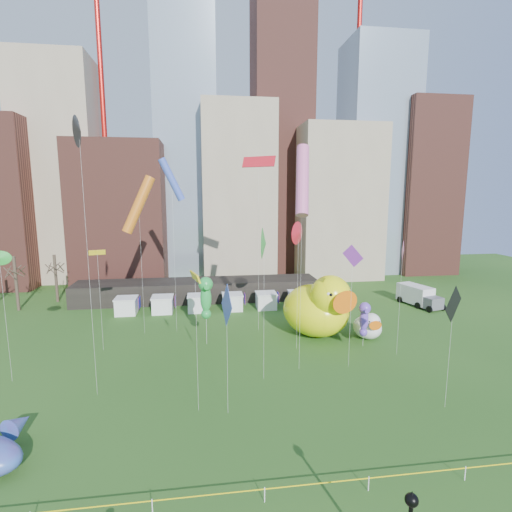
{
  "coord_description": "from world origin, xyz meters",
  "views": [
    {
      "loc": [
        -3.02,
        -18.49,
        16.72
      ],
      "look_at": [
        1.0,
        10.71,
        12.0
      ],
      "focal_mm": 27.0,
      "sensor_mm": 36.0,
      "label": 1
    }
  ],
  "objects": [
    {
      "name": "kite_12",
      "position": [
        -3.69,
        9.73,
        10.61
      ],
      "size": [
        0.89,
        2.12,
        11.03
      ],
      "color": "silver",
      "rests_on": "ground"
    },
    {
      "name": "small_duck",
      "position": [
        15.84,
        22.3,
        1.55
      ],
      "size": [
        3.38,
        4.45,
        3.38
      ],
      "rotation": [
        0.0,
        0.0,
        -0.05
      ],
      "color": "white",
      "rests_on": "ground"
    },
    {
      "name": "kite_3",
      "position": [
        2.19,
        14.16,
        12.53
      ],
      "size": [
        0.89,
        2.7,
        13.89
      ],
      "color": "silver",
      "rests_on": "ground"
    },
    {
      "name": "kite_2",
      "position": [
        15.75,
        7.5,
        8.39
      ],
      "size": [
        2.37,
        1.58,
        9.88
      ],
      "color": "silver",
      "rests_on": "ground"
    },
    {
      "name": "kite_5",
      "position": [
        -6.52,
        27.89,
        18.42
      ],
      "size": [
        3.05,
        1.22,
        20.96
      ],
      "color": "silver",
      "rests_on": "ground"
    },
    {
      "name": "ground",
      "position": [
        0.0,
        0.0,
        0.0
      ],
      "size": [
        160.0,
        160.0,
        0.0
      ],
      "primitive_type": "plane",
      "color": "#245019",
      "rests_on": "ground"
    },
    {
      "name": "kite_0",
      "position": [
        3.55,
        26.94,
        20.41
      ],
      "size": [
        3.72,
        2.81,
        21.12
      ],
      "color": "silver",
      "rests_on": "ground"
    },
    {
      "name": "bare_trees",
      "position": [
        -30.17,
        40.54,
        4.01
      ],
      "size": [
        8.44,
        6.44,
        8.5
      ],
      "color": "#382B21",
      "rests_on": "ground"
    },
    {
      "name": "crane_left",
      "position": [
        -21.11,
        64.0,
        46.9
      ],
      "size": [
        23.0,
        1.0,
        76.0
      ],
      "color": "red",
      "rests_on": "ground"
    },
    {
      "name": "kite_4",
      "position": [
        -14.04,
        23.05,
        10.59
      ],
      "size": [
        1.63,
        0.76,
        11.0
      ],
      "color": "silver",
      "rests_on": "ground"
    },
    {
      "name": "kite_6",
      "position": [
        -10.35,
        27.69,
        15.56
      ],
      "size": [
        4.15,
        2.17,
        18.96
      ],
      "color": "silver",
      "rests_on": "ground"
    },
    {
      "name": "kite_9",
      "position": [
        16.99,
        17.65,
        10.83
      ],
      "size": [
        0.86,
        1.89,
        12.1
      ],
      "color": "silver",
      "rests_on": "ground"
    },
    {
      "name": "seahorse_green",
      "position": [
        -2.89,
        23.21,
        5.8
      ],
      "size": [
        1.7,
        2.09,
        7.77
      ],
      "rotation": [
        0.0,
        0.0,
        0.07
      ],
      "color": "silver",
      "rests_on": "ground"
    },
    {
      "name": "box_truck",
      "position": [
        29.16,
        34.36,
        1.53
      ],
      "size": [
        4.33,
        7.42,
        2.97
      ],
      "rotation": [
        0.0,
        0.0,
        0.27
      ],
      "color": "silver",
      "rests_on": "ground"
    },
    {
      "name": "kite_13",
      "position": [
        -1.42,
        9.03,
        8.57
      ],
      "size": [
        0.6,
        3.31,
        10.3
      ],
      "color": "silver",
      "rests_on": "ground"
    },
    {
      "name": "kite_7",
      "position": [
        10.87,
        15.6,
        10.8
      ],
      "size": [
        1.51,
        1.54,
        12.09
      ],
      "color": "silver",
      "rests_on": "ground"
    },
    {
      "name": "kite_10",
      "position": [
        -12.2,
        13.32,
        21.4
      ],
      "size": [
        0.59,
        2.39,
        22.62
      ],
      "color": "silver",
      "rests_on": "ground"
    },
    {
      "name": "pavilion",
      "position": [
        -4.0,
        42.0,
        1.6
      ],
      "size": [
        38.0,
        6.0,
        3.2
      ],
      "primitive_type": "cube",
      "color": "black",
      "rests_on": "ground"
    },
    {
      "name": "crane_right",
      "position": [
        30.89,
        64.0,
        46.9
      ],
      "size": [
        23.0,
        1.0,
        76.0
      ],
      "color": "red",
      "rests_on": "ground"
    },
    {
      "name": "seahorse_purple",
      "position": [
        14.39,
        20.24,
        3.45
      ],
      "size": [
        1.5,
        1.78,
        5.06
      ],
      "rotation": [
        0.0,
        0.0,
        -0.17
      ],
      "color": "silver",
      "rests_on": "ground"
    },
    {
      "name": "caution_tape",
      "position": [
        0.0,
        0.0,
        0.68
      ],
      "size": [
        50.0,
        0.06,
        0.9
      ],
      "color": "white",
      "rests_on": "ground"
    },
    {
      "name": "kite_8",
      "position": [
        6.85,
        20.59,
        12.72
      ],
      "size": [
        1.52,
        2.2,
        13.94
      ],
      "color": "silver",
      "rests_on": "ground"
    },
    {
      "name": "skyline",
      "position": [
        2.25,
        61.06,
        21.44
      ],
      "size": [
        101.0,
        23.0,
        68.0
      ],
      "color": "brown",
      "rests_on": "ground"
    },
    {
      "name": "big_duck",
      "position": [
        10.3,
        23.94,
        3.58
      ],
      "size": [
        9.86,
        11.13,
        7.8
      ],
      "rotation": [
        0.0,
        0.0,
        0.34
      ],
      "color": "#FCFF0D",
      "rests_on": "ground"
    },
    {
      "name": "vendor_tents",
      "position": [
        1.02,
        36.0,
        1.11
      ],
      "size": [
        33.24,
        2.8,
        2.4
      ],
      "color": "white",
      "rests_on": "ground"
    },
    {
      "name": "kite_1",
      "position": [
        5.91,
        15.71,
        17.98
      ],
      "size": [
        2.03,
        4.03,
        21.28
      ],
      "color": "silver",
      "rests_on": "ground"
    }
  ]
}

